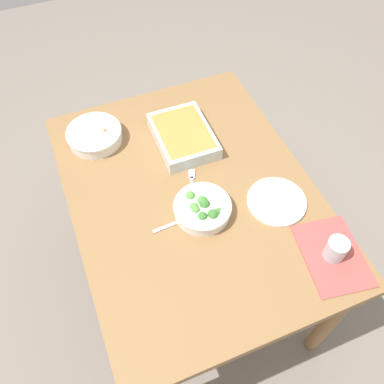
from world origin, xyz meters
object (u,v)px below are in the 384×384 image
(drink_cup, at_px, (336,250))
(side_plate, at_px, (277,201))
(fork_on_table, at_px, (192,185))
(spoon_by_stew, at_px, (105,142))
(spoon_by_broccoli, at_px, (182,220))
(broccoli_bowl, at_px, (203,208))
(stew_bowl, at_px, (95,135))
(baking_dish, at_px, (183,135))

(drink_cup, xyz_separation_m, side_plate, (-0.26, -0.07, -0.03))
(side_plate, distance_m, fork_on_table, 0.32)
(side_plate, bearing_deg, spoon_by_stew, -136.05)
(side_plate, distance_m, spoon_by_stew, 0.74)
(drink_cup, height_order, side_plate, drink_cup)
(side_plate, xyz_separation_m, spoon_by_broccoli, (-0.06, -0.35, -0.00))
(broccoli_bowl, distance_m, side_plate, 0.28)
(stew_bowl, distance_m, spoon_by_stew, 0.05)
(stew_bowl, height_order, side_plate, stew_bowl)
(baking_dish, distance_m, drink_cup, 0.74)
(broccoli_bowl, xyz_separation_m, spoon_by_broccoli, (0.00, -0.08, -0.03))
(stew_bowl, relative_size, spoon_by_broccoli, 1.29)
(baking_dish, xyz_separation_m, spoon_by_broccoli, (0.36, -0.15, -0.03))
(drink_cup, distance_m, fork_on_table, 0.57)
(baking_dish, distance_m, spoon_by_broccoli, 0.39)
(baking_dish, xyz_separation_m, drink_cup, (0.68, 0.28, 0.00))
(spoon_by_stew, relative_size, fork_on_table, 0.85)
(spoon_by_stew, height_order, fork_on_table, spoon_by_stew)
(drink_cup, distance_m, spoon_by_stew, 0.99)
(broccoli_bowl, distance_m, spoon_by_stew, 0.53)
(baking_dish, bearing_deg, spoon_by_broccoli, -21.90)
(baking_dish, xyz_separation_m, spoon_by_stew, (-0.11, -0.30, -0.03))
(broccoli_bowl, distance_m, fork_on_table, 0.14)
(stew_bowl, relative_size, spoon_by_stew, 1.57)
(drink_cup, bearing_deg, stew_bowl, -143.26)
(stew_bowl, xyz_separation_m, fork_on_table, (0.37, 0.28, -0.03))
(broccoli_bowl, xyz_separation_m, side_plate, (0.06, 0.27, -0.02))
(stew_bowl, distance_m, broccoli_bowl, 0.57)
(baking_dish, bearing_deg, fork_on_table, -13.18)
(fork_on_table, bearing_deg, side_plate, 53.73)
(stew_bowl, xyz_separation_m, drink_cup, (0.82, 0.61, 0.01))
(baking_dish, distance_m, spoon_by_stew, 0.33)
(drink_cup, xyz_separation_m, spoon_by_stew, (-0.80, -0.58, -0.03))
(broccoli_bowl, height_order, side_plate, broccoli_bowl)
(drink_cup, distance_m, spoon_by_broccoli, 0.53)
(stew_bowl, height_order, broccoli_bowl, broccoli_bowl)
(broccoli_bowl, bearing_deg, drink_cup, 46.51)
(spoon_by_broccoli, bearing_deg, spoon_by_stew, -161.64)
(side_plate, height_order, spoon_by_stew, side_plate)
(drink_cup, bearing_deg, baking_dish, -157.78)
(stew_bowl, distance_m, fork_on_table, 0.46)
(drink_cup, bearing_deg, spoon_by_broccoli, -126.99)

